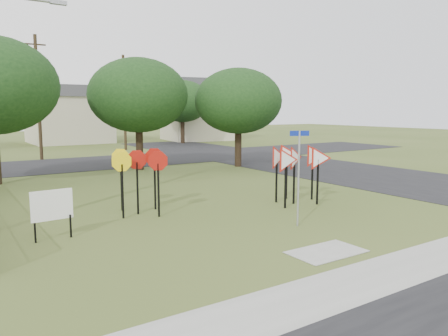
{
  "coord_description": "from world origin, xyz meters",
  "views": [
    {
      "loc": [
        -8.33,
        -10.16,
        3.74
      ],
      "look_at": [
        0.32,
        3.0,
        1.6
      ],
      "focal_mm": 35.0,
      "sensor_mm": 36.0,
      "label": 1
    }
  ],
  "objects_px": {
    "street_name_sign": "(299,172)",
    "info_board": "(52,207)",
    "stop_sign_cluster": "(138,166)",
    "yield_sign_cluster": "(296,160)"
  },
  "relations": [
    {
      "from": "stop_sign_cluster",
      "to": "yield_sign_cluster",
      "type": "relative_size",
      "value": 0.77
    },
    {
      "from": "yield_sign_cluster",
      "to": "info_board",
      "type": "distance_m",
      "value": 9.27
    },
    {
      "from": "stop_sign_cluster",
      "to": "yield_sign_cluster",
      "type": "xyz_separation_m",
      "value": [
        5.93,
        -1.7,
        -0.0
      ]
    },
    {
      "from": "street_name_sign",
      "to": "info_board",
      "type": "xyz_separation_m",
      "value": [
        -6.9,
        2.73,
        -0.78
      ]
    },
    {
      "from": "street_name_sign",
      "to": "stop_sign_cluster",
      "type": "xyz_separation_m",
      "value": [
        -3.6,
        4.36,
        -0.02
      ]
    },
    {
      "from": "street_name_sign",
      "to": "info_board",
      "type": "relative_size",
      "value": 2.1
    },
    {
      "from": "stop_sign_cluster",
      "to": "info_board",
      "type": "bearing_deg",
      "value": -153.78
    },
    {
      "from": "info_board",
      "to": "stop_sign_cluster",
      "type": "bearing_deg",
      "value": 26.22
    },
    {
      "from": "stop_sign_cluster",
      "to": "info_board",
      "type": "distance_m",
      "value": 3.76
    },
    {
      "from": "yield_sign_cluster",
      "to": "info_board",
      "type": "relative_size",
      "value": 2.06
    }
  ]
}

